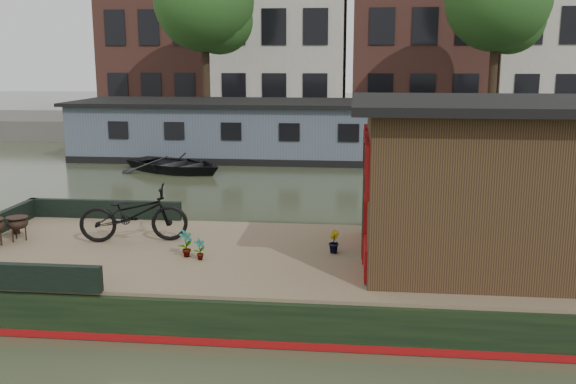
# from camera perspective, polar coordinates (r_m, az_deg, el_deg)

# --- Properties ---
(ground) EXTENTS (120.00, 120.00, 0.00)m
(ground) POSITION_cam_1_polar(r_m,az_deg,el_deg) (10.23, 4.28, -9.14)
(ground) COLOR #313924
(ground) RESTS_ON ground
(houseboat_hull) EXTENTS (14.01, 4.02, 0.60)m
(houseboat_hull) POSITION_cam_1_polar(r_m,az_deg,el_deg) (10.26, -3.22, -7.44)
(houseboat_hull) COLOR black
(houseboat_hull) RESTS_ON ground
(houseboat_deck) EXTENTS (11.80, 3.80, 0.05)m
(houseboat_deck) POSITION_cam_1_polar(r_m,az_deg,el_deg) (10.03, 4.33, -5.80)
(houseboat_deck) COLOR #78634A
(houseboat_deck) RESTS_ON houseboat_hull
(bow_bulwark) EXTENTS (3.00, 4.00, 0.35)m
(bow_bulwark) POSITION_cam_1_polar(r_m,az_deg,el_deg) (11.30, -22.32, -3.58)
(bow_bulwark) COLOR black
(bow_bulwark) RESTS_ON houseboat_deck
(cabin) EXTENTS (4.00, 3.50, 2.42)m
(cabin) POSITION_cam_1_polar(r_m,az_deg,el_deg) (9.90, 17.20, 0.96)
(cabin) COLOR black
(cabin) RESTS_ON houseboat_deck
(bicycle) EXTENTS (1.86, 0.96, 0.93)m
(bicycle) POSITION_cam_1_polar(r_m,az_deg,el_deg) (10.95, -13.56, -1.91)
(bicycle) COLOR black
(bicycle) RESTS_ON houseboat_deck
(potted_plant_a) EXTENTS (0.25, 0.27, 0.43)m
(potted_plant_a) POSITION_cam_1_polar(r_m,az_deg,el_deg) (9.99, -9.05, -4.56)
(potted_plant_a) COLOR brown
(potted_plant_a) RESTS_ON houseboat_deck
(potted_plant_b) EXTENTS (0.20, 0.23, 0.36)m
(potted_plant_b) POSITION_cam_1_polar(r_m,az_deg,el_deg) (10.12, 4.06, -4.41)
(potted_plant_b) COLOR brown
(potted_plant_b) RESTS_ON houseboat_deck
(potted_plant_e) EXTENTS (0.21, 0.21, 0.34)m
(potted_plant_e) POSITION_cam_1_polar(r_m,az_deg,el_deg) (9.83, -7.86, -5.06)
(potted_plant_e) COLOR brown
(potted_plant_e) RESTS_ON houseboat_deck
(brazier_front) EXTENTS (0.39, 0.39, 0.41)m
(brazier_front) POSITION_cam_1_polar(r_m,az_deg,el_deg) (11.65, -22.89, -3.02)
(brazier_front) COLOR black
(brazier_front) RESTS_ON houseboat_deck
(bollard_port) EXTENTS (0.17, 0.17, 0.20)m
(bollard_port) POSITION_cam_1_polar(r_m,az_deg,el_deg) (12.15, -23.00, -2.98)
(bollard_port) COLOR black
(bollard_port) RESTS_ON houseboat_deck
(dinghy) EXTENTS (4.32, 3.87, 0.74)m
(dinghy) POSITION_cam_1_polar(r_m,az_deg,el_deg) (21.31, -9.96, 2.78)
(dinghy) COLOR black
(dinghy) RESTS_ON ground
(far_houseboat) EXTENTS (20.40, 4.40, 2.11)m
(far_houseboat) POSITION_cam_1_polar(r_m,az_deg,el_deg) (23.71, 5.48, 5.27)
(far_houseboat) COLOR #47545F
(far_houseboat) RESTS_ON ground
(quay) EXTENTS (60.00, 6.00, 0.90)m
(quay) POSITION_cam_1_polar(r_m,az_deg,el_deg) (30.22, 5.63, 5.68)
(quay) COLOR #47443F
(quay) RESTS_ON ground
(tree_left) EXTENTS (4.40, 4.40, 7.40)m
(tree_left) POSITION_cam_1_polar(r_m,az_deg,el_deg) (29.47, -7.15, 16.09)
(tree_left) COLOR #332316
(tree_left) RESTS_ON quay
(tree_right) EXTENTS (4.40, 4.40, 7.40)m
(tree_right) POSITION_cam_1_polar(r_m,az_deg,el_deg) (29.31, 18.39, 15.62)
(tree_right) COLOR #332316
(tree_right) RESTS_ON quay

